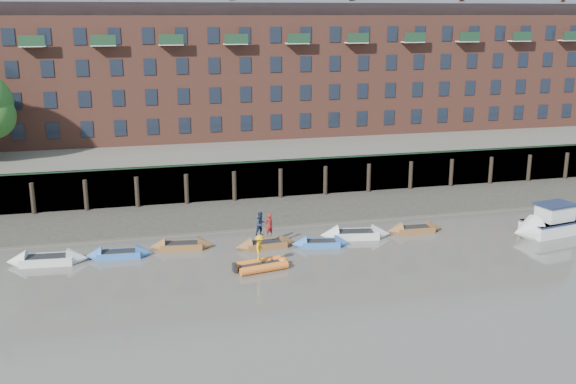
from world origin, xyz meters
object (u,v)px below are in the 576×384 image
object	(u,v)px
rowboat_3	(266,245)
motor_launch	(547,225)
rowboat_1	(119,254)
rowboat_0	(47,260)
person_rower_a	(269,225)
person_rower_b	(261,224)
rib_tender	(263,265)
rowboat_2	(182,246)
person_rib_crew	(260,248)
rowboat_4	(321,243)
rowboat_6	(415,229)
rowboat_5	(355,234)

from	to	relation	value
rowboat_3	motor_launch	size ratio (longest dim) A/B	0.60
rowboat_1	rowboat_0	bearing A→B (deg)	-175.69
rowboat_0	rowboat_3	bearing A→B (deg)	3.21
person_rower_a	person_rower_b	xyz separation A→B (m)	(-0.50, 0.26, 0.05)
rib_tender	rowboat_2	bearing A→B (deg)	121.55
rowboat_2	person_rib_crew	bearing A→B (deg)	-41.58
rib_tender	person_rower_b	distance (m)	4.28
person_rower_b	rowboat_4	bearing A→B (deg)	-30.89
rowboat_1	rowboat_6	xyz separation A→B (m)	(20.88, 0.13, -0.01)
rowboat_0	person_rower_b	bearing A→B (deg)	3.92
rowboat_1	rowboat_5	size ratio (longest dim) A/B	0.85
rowboat_6	motor_launch	size ratio (longest dim) A/B	0.59
rowboat_2	rowboat_4	world-z (taller)	rowboat_2
rowboat_6	person_rower_b	distance (m)	11.59
rowboat_1	rowboat_5	distance (m)	16.26
rowboat_3	person_rower_b	world-z (taller)	person_rower_b
motor_launch	rowboat_1	bearing A→B (deg)	-15.78
rowboat_1	rowboat_5	world-z (taller)	rowboat_5
rowboat_6	motor_launch	bearing A→B (deg)	-14.74
rowboat_1	rowboat_2	xyz separation A→B (m)	(4.11, 0.65, 0.00)
rowboat_6	person_rower_b	bearing A→B (deg)	-175.54
rowboat_0	rowboat_2	xyz separation A→B (m)	(8.53, 0.70, -0.03)
rowboat_0	person_rower_b	world-z (taller)	person_rower_b
rowboat_2	person_rower_b	bearing A→B (deg)	-3.25
rowboat_2	motor_launch	bearing A→B (deg)	-0.27
rowboat_0	rowboat_6	xyz separation A→B (m)	(25.31, 0.18, -0.04)
motor_launch	person_rower_b	size ratio (longest dim) A/B	4.31
rowboat_0	rowboat_6	bearing A→B (deg)	5.37
rowboat_3	rowboat_5	distance (m)	6.59
rowboat_4	person_rib_crew	xyz separation A→B (m)	(-4.89, -3.16, 1.19)
rowboat_0	person_rower_a	bearing A→B (deg)	2.90
rowboat_2	rowboat_4	bearing A→B (deg)	-3.96
rowboat_4	person_rower_a	size ratio (longest dim) A/B	2.62
rib_tender	motor_launch	distance (m)	21.25
rowboat_6	person_rower_a	xyz separation A→B (m)	(-10.99, -0.69, 1.39)
rowboat_6	rib_tender	distance (m)	13.00
rowboat_0	person_rower_a	xyz separation A→B (m)	(14.32, -0.52, 1.35)
rowboat_4	rowboat_0	bearing A→B (deg)	-174.00
rowboat_2	rowboat_6	world-z (taller)	rowboat_2
rowboat_1	rib_tender	xyz separation A→B (m)	(8.66, -4.28, 0.04)
rowboat_3	person_rower_a	xyz separation A→B (m)	(0.21, -0.08, 1.39)
rowboat_3	person_rower_b	xyz separation A→B (m)	(-0.30, 0.18, 1.44)
rowboat_4	rowboat_6	distance (m)	7.62
rowboat_3	person_rower_a	distance (m)	1.41
rowboat_6	person_rower_b	world-z (taller)	person_rower_b
rowboat_2	rib_tender	world-z (taller)	rowboat_2
rib_tender	person_rower_a	size ratio (longest dim) A/B	2.22
rowboat_5	person_rower_a	xyz separation A→B (m)	(-6.36, -0.55, 1.35)
rowboat_5	rib_tender	xyz separation A→B (m)	(-7.60, -4.27, -0.00)
rowboat_0	rowboat_4	distance (m)	17.83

